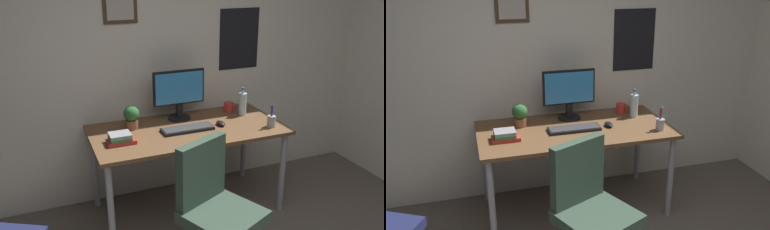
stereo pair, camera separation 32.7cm
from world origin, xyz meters
The scene contains 11 objects.
wall_back centered at (0.00, 2.15, 1.30)m, with size 4.40×0.10×2.60m.
desk centered at (0.11, 1.67, 0.68)m, with size 1.59×0.79×0.76m.
office_chair centered at (-0.01, 0.88, 0.53)m, with size 0.61×0.61×0.95m.
monitor centered at (0.13, 1.91, 1.00)m, with size 0.46×0.20×0.43m.
keyboard centered at (0.09, 1.63, 0.77)m, with size 0.43×0.15×0.03m.
computer_mouse centered at (0.39, 1.63, 0.78)m, with size 0.06×0.11×0.04m.
water_bottle centered at (0.69, 1.80, 0.86)m, with size 0.07×0.07×0.25m.
coffee_mug_near centered at (0.62, 1.91, 0.80)m, with size 0.12×0.08×0.09m.
potted_plant centered at (-0.32, 1.84, 0.86)m, with size 0.13×0.13×0.19m.
pen_cup centered at (0.77, 1.44, 0.81)m, with size 0.07×0.07×0.20m.
book_stack_left centered at (-0.47, 1.58, 0.79)m, with size 0.22×0.15×0.08m.
Camera 1 is at (-1.06, -1.28, 2.03)m, focal length 38.58 mm.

